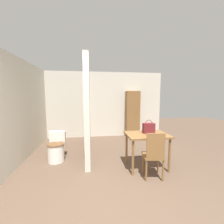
{
  "coord_description": "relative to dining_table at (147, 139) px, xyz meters",
  "views": [
    {
      "loc": [
        -0.34,
        -1.76,
        1.63
      ],
      "look_at": [
        0.19,
        1.9,
        1.21
      ],
      "focal_mm": 24.0,
      "sensor_mm": 36.0,
      "label": 1
    }
  ],
  "objects": [
    {
      "name": "partition_wall",
      "position": [
        -1.31,
        1.34,
        0.58
      ],
      "size": [
        0.12,
        2.73,
        2.5
      ],
      "color": "beige",
      "rests_on": "ground_plane"
    },
    {
      "name": "wall_back",
      "position": [
        -0.88,
        2.76,
        0.58
      ],
      "size": [
        4.95,
        0.12,
        2.5
      ],
      "color": "beige",
      "rests_on": "ground_plane"
    },
    {
      "name": "wooden_cabinet",
      "position": [
        0.39,
        2.52,
        0.22
      ],
      "size": [
        0.51,
        0.34,
        1.78
      ],
      "color": "brown",
      "rests_on": "ground_plane"
    },
    {
      "name": "wall_left",
      "position": [
        -2.92,
        0.69,
        0.58
      ],
      "size": [
        0.12,
        5.02,
        2.5
      ],
      "color": "beige",
      "rests_on": "ground_plane"
    },
    {
      "name": "wooden_chair",
      "position": [
        -0.04,
        -0.46,
        -0.17
      ],
      "size": [
        0.42,
        0.42,
        0.94
      ],
      "rotation": [
        0.0,
        0.0,
        -0.15
      ],
      "color": "brown",
      "rests_on": "ground_plane"
    },
    {
      "name": "handbag",
      "position": [
        0.06,
        0.06,
        0.23
      ],
      "size": [
        0.26,
        0.13,
        0.3
      ],
      "color": "maroon",
      "rests_on": "dining_table"
    },
    {
      "name": "ground_plane",
      "position": [
        -0.88,
        -1.32,
        -0.67
      ],
      "size": [
        16.0,
        16.0,
        0.0
      ],
      "primitive_type": "plane",
      "color": "brown"
    },
    {
      "name": "dining_table",
      "position": [
        0.0,
        0.0,
        0.0
      ],
      "size": [
        0.91,
        0.66,
        0.78
      ],
      "color": "brown",
      "rests_on": "ground_plane"
    },
    {
      "name": "toilet",
      "position": [
        -2.08,
        0.67,
        -0.36
      ],
      "size": [
        0.41,
        0.55,
        0.7
      ],
      "color": "white",
      "rests_on": "ground_plane"
    }
  ]
}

